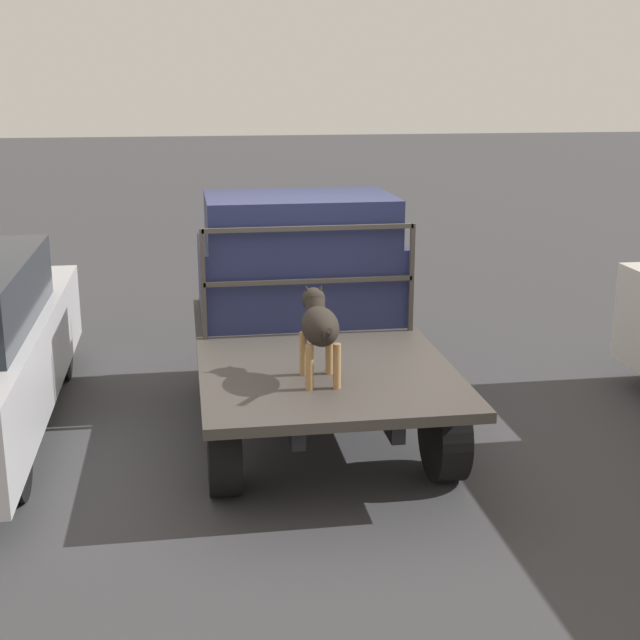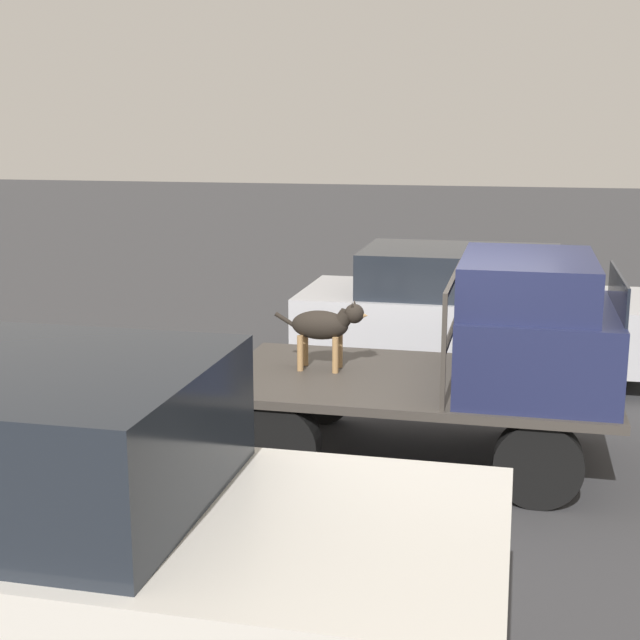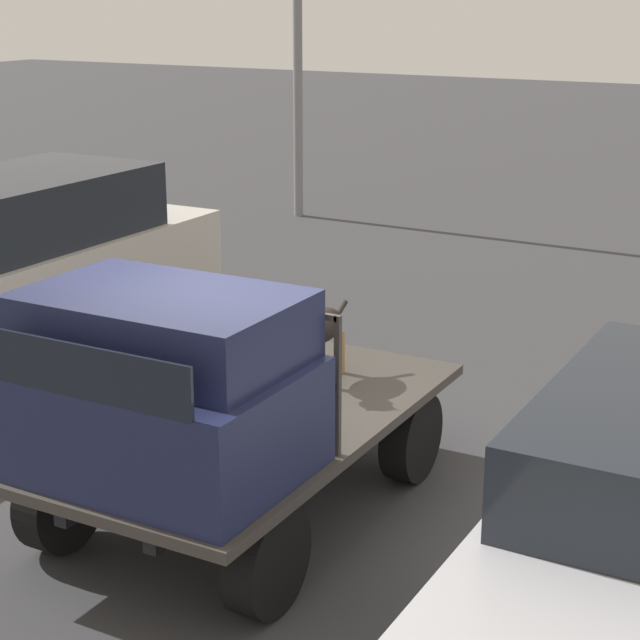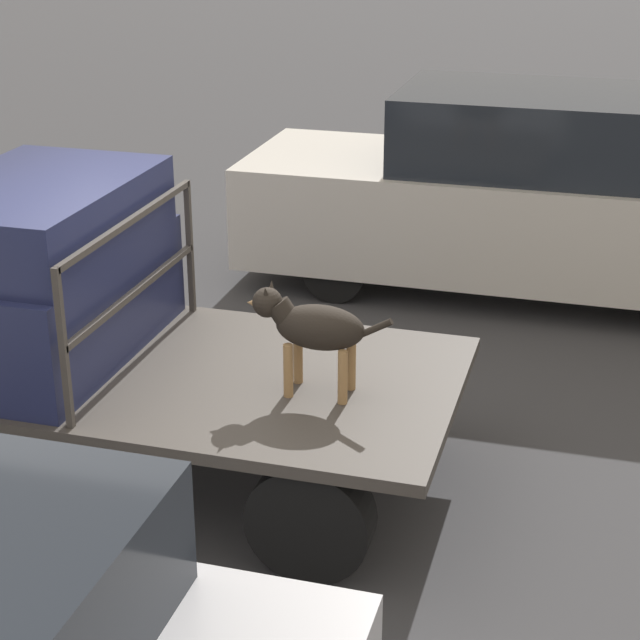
{
  "view_description": "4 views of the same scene",
  "coord_description": "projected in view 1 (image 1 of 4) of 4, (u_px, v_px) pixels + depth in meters",
  "views": [
    {
      "loc": [
        -7.32,
        1.08,
        3.06
      ],
      "look_at": [
        -0.96,
        0.1,
        1.28
      ],
      "focal_mm": 50.0,
      "sensor_mm": 36.0,
      "label": 1
    },
    {
      "loc": [
        0.89,
        -8.02,
        3.1
      ],
      "look_at": [
        -0.96,
        0.1,
        1.28
      ],
      "focal_mm": 50.0,
      "sensor_mm": 36.0,
      "label": 2
    },
    {
      "loc": [
        6.2,
        4.04,
        3.82
      ],
      "look_at": [
        -0.96,
        0.1,
        1.28
      ],
      "focal_mm": 60.0,
      "sensor_mm": 36.0,
      "label": 3
    },
    {
      "loc": [
        -2.58,
        5.82,
        3.77
      ],
      "look_at": [
        -0.96,
        0.1,
        1.28
      ],
      "focal_mm": 60.0,
      "sensor_mm": 36.0,
      "label": 4
    }
  ],
  "objects": [
    {
      "name": "dog",
      "position": [
        319.0,
        324.0,
        6.75
      ],
      "size": [
        0.92,
        0.28,
        0.7
      ],
      "rotation": [
        0.0,
        0.0,
        -0.29
      ],
      "color": "#9E7547",
      "rests_on": "flatbed_truck"
    },
    {
      "name": "truck_cab",
      "position": [
        299.0,
        258.0,
        8.57
      ],
      "size": [
        1.36,
        1.91,
        1.18
      ],
      "color": "#1E2347",
      "rests_on": "flatbed_truck"
    },
    {
      "name": "truck_headboard",
      "position": [
        309.0,
        264.0,
        7.86
      ],
      "size": [
        0.04,
        1.91,
        0.99
      ],
      "color": "#3D3833",
      "rests_on": "flatbed_truck"
    },
    {
      "name": "flatbed_truck",
      "position": [
        315.0,
        368.0,
        7.79
      ],
      "size": [
        3.59,
        2.03,
        0.79
      ],
      "color": "black",
      "rests_on": "ground"
    },
    {
      "name": "ground_plane",
      "position": [
        315.0,
        430.0,
        7.94
      ],
      "size": [
        80.0,
        80.0,
        0.0
      ],
      "primitive_type": "plane",
      "color": "#38383A"
    }
  ]
}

